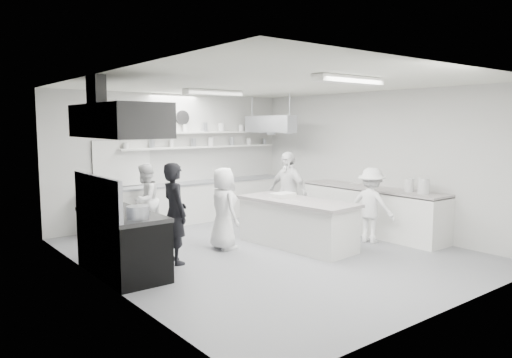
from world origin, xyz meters
TOP-DOWN VIEW (x-y plane):
  - floor at (0.00, 0.00)m, footprint 6.00×7.00m
  - ceiling at (0.00, 0.00)m, footprint 6.00×7.00m
  - wall_back at (0.00, 3.50)m, footprint 6.00×0.04m
  - wall_front at (0.00, -3.50)m, footprint 6.00×0.04m
  - wall_left at (-3.00, 0.00)m, footprint 0.04×7.00m
  - wall_right at (3.00, 0.00)m, footprint 0.04×7.00m
  - stove at (-2.60, 0.40)m, footprint 0.80×1.80m
  - exhaust_hood at (-2.60, 0.40)m, footprint 0.85×2.00m
  - back_counter at (0.30, 3.20)m, footprint 5.00×0.60m
  - shelf_lower at (0.70, 3.37)m, footprint 4.20×0.26m
  - shelf_upper at (0.70, 3.37)m, footprint 4.20×0.26m
  - pass_through_window at (-1.30, 3.48)m, footprint 1.30×0.04m
  - wall_clock at (0.20, 3.46)m, footprint 0.32×0.05m
  - right_counter at (2.65, -0.20)m, footprint 0.74×3.30m
  - pot_rack at (2.00, 2.40)m, footprint 0.30×1.60m
  - light_fixture_front at (0.00, -1.80)m, footprint 1.30×0.25m
  - light_fixture_rear at (0.00, 1.80)m, footprint 1.30×0.25m
  - prep_island at (0.66, -0.02)m, footprint 1.07×2.35m
  - stove_pot at (-2.60, 0.85)m, footprint 0.37×0.37m
  - cook_stove at (-1.68, 0.41)m, footprint 0.46×0.65m
  - cook_back at (-1.20, 2.56)m, footprint 0.92×0.89m
  - cook_island_left at (-0.53, 0.68)m, footprint 0.54×0.78m
  - cook_island_right at (1.26, 0.92)m, footprint 0.50×1.04m
  - cook_right at (2.00, -0.69)m, footprint 0.72×1.03m
  - bowl_island_a at (0.72, 0.55)m, footprint 0.31×0.31m
  - bowl_island_b at (0.47, -0.16)m, footprint 0.22×0.22m
  - bowl_right at (2.85, 0.44)m, footprint 0.26×0.26m

SIDE VIEW (x-z plane):
  - floor at x=0.00m, z-range -0.02..0.00m
  - prep_island at x=0.66m, z-range 0.00..0.84m
  - stove at x=-2.60m, z-range 0.00..0.90m
  - back_counter at x=0.30m, z-range 0.00..0.92m
  - right_counter at x=2.65m, z-range 0.00..0.94m
  - cook_right at x=2.00m, z-range 0.00..1.46m
  - cook_back at x=-1.20m, z-range 0.00..1.49m
  - cook_island_left at x=-0.53m, z-range 0.00..1.51m
  - cook_stove at x=-1.68m, z-range 0.00..1.68m
  - cook_island_right at x=1.26m, z-range 0.00..1.73m
  - bowl_island_b at x=0.47m, z-range 0.84..0.90m
  - bowl_island_a at x=0.72m, z-range 0.84..0.91m
  - bowl_right at x=2.85m, z-range 0.94..0.99m
  - stove_pot at x=-2.60m, z-range 0.91..1.18m
  - pass_through_window at x=-1.30m, z-range 0.95..1.95m
  - wall_back at x=0.00m, z-range 0.00..3.00m
  - wall_front at x=0.00m, z-range 0.00..3.00m
  - wall_left at x=-3.00m, z-range 0.00..3.00m
  - wall_right at x=3.00m, z-range 0.00..3.00m
  - shelf_lower at x=0.70m, z-range 1.73..1.77m
  - shelf_upper at x=0.70m, z-range 2.08..2.12m
  - pot_rack at x=2.00m, z-range 2.10..2.50m
  - exhaust_hood at x=-2.60m, z-range 2.10..2.60m
  - wall_clock at x=0.20m, z-range 2.29..2.61m
  - light_fixture_front at x=0.00m, z-range 2.89..2.99m
  - light_fixture_rear at x=0.00m, z-range 2.89..2.99m
  - ceiling at x=0.00m, z-range 3.00..3.02m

